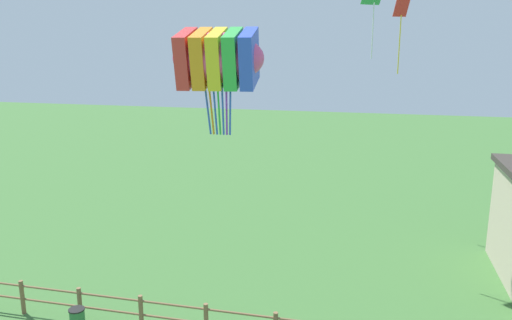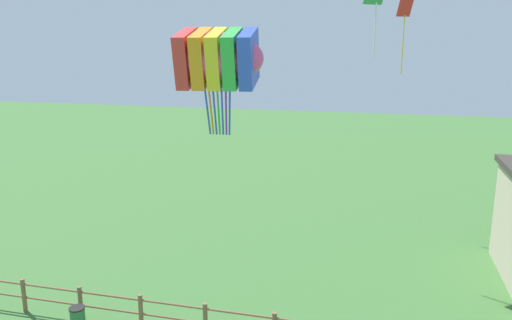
# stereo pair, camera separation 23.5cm
# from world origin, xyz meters

# --- Properties ---
(trash_bin) EXTENTS (0.49, 0.49, 0.83)m
(trash_bin) POSITION_xyz_m (-5.02, 5.31, 0.42)
(trash_bin) COLOR #2D6B38
(trash_bin) RESTS_ON ground_plane
(kite_rainbow_parafoil) EXTENTS (2.80, 1.99, 3.06)m
(kite_rainbow_parafoil) POSITION_xyz_m (-0.87, 6.93, 8.33)
(kite_rainbow_parafoil) COLOR #E54C8C
(kite_red_diamond) EXTENTS (0.79, 0.66, 3.50)m
(kite_red_diamond) POSITION_xyz_m (4.49, 17.86, 9.85)
(kite_red_diamond) COLOR red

